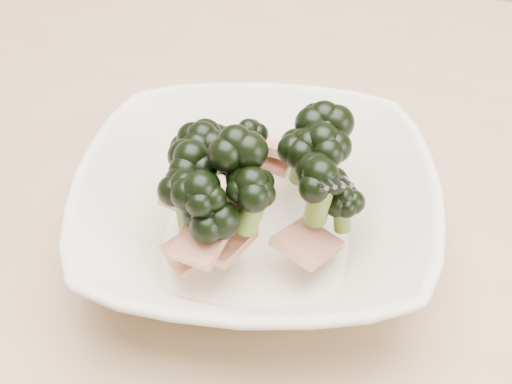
% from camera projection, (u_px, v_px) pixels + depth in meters
% --- Properties ---
extents(dining_table, '(1.20, 0.80, 0.75)m').
position_uv_depth(dining_table, '(315.00, 275.00, 0.64)').
color(dining_table, tan).
rests_on(dining_table, ground).
extents(broccoli_dish, '(0.31, 0.31, 0.12)m').
position_uv_depth(broccoli_dish, '(255.00, 204.00, 0.50)').
color(broccoli_dish, beige).
rests_on(broccoli_dish, dining_table).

